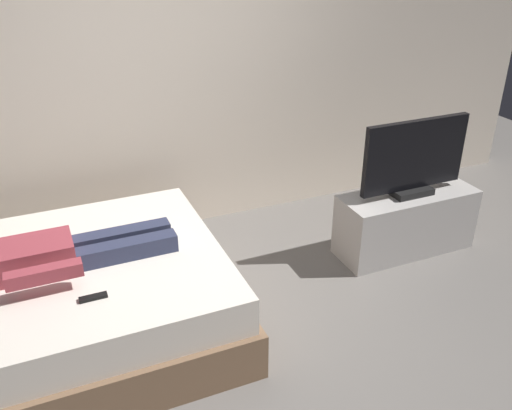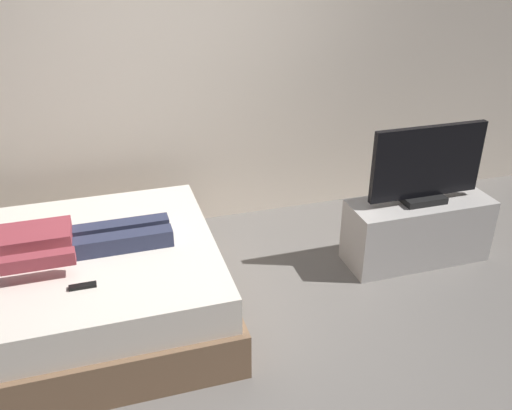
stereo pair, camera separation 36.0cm
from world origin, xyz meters
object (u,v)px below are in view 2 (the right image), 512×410
remote (83,286)px  tv (427,166)px  tv_stand (417,230)px  bed (58,292)px  person (54,243)px

remote → tv: size_ratio=0.17×
remote → tv_stand: (2.45, 0.46, -0.30)m
tv → bed: bearing=-178.8°
bed → tv_stand: bed is taller
remote → tv_stand: size_ratio=0.14×
person → tv: tv is taller
person → remote: 0.44m
person → tv: (2.60, 0.05, 0.16)m
remote → bed: bearing=113.9°
tv_stand → tv: bearing=180.0°
person → tv_stand: 2.62m
bed → person: person is taller
tv_stand → tv: tv is taller
bed → tv: (2.63, 0.05, 0.52)m
tv_stand → remote: bearing=-169.4°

